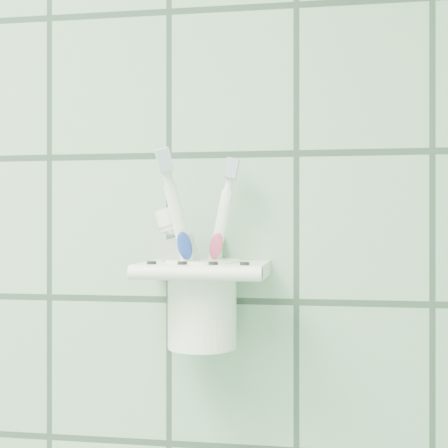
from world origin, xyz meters
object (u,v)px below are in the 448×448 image
Objects in this scene: holder_bracket at (204,271)px; cup at (202,300)px; toothbrush_pink at (206,243)px; toothbrush_blue at (209,245)px; toothpaste_tube at (204,262)px; toothbrush_orange at (199,246)px.

holder_bracket is 0.03m from cup.
toothbrush_pink reaches higher than holder_bracket.
toothbrush_blue is (-0.00, 0.03, -0.00)m from toothbrush_pink.
toothbrush_pink reaches higher than toothpaste_tube.
toothbrush_blue reaches higher than cup.
toothbrush_pink is 1.03× the size of toothbrush_blue.
toothbrush_blue is 0.03m from toothpaste_tube.
holder_bracket and cup have the same top height.
toothbrush_orange is at bearing 119.90° from cup.
toothbrush_blue reaches higher than toothpaste_tube.
toothbrush_pink reaches higher than cup.
holder_bracket is at bearing -60.20° from toothbrush_orange.
toothbrush_blue is (0.00, 0.02, 0.06)m from cup.
toothpaste_tube is (0.01, -0.02, -0.02)m from toothbrush_orange.
toothbrush_pink is at bearing -96.30° from toothbrush_blue.
toothpaste_tube reaches higher than cup.
toothpaste_tube is (0.00, -0.01, 0.01)m from holder_bracket.
toothbrush_orange reaches higher than toothpaste_tube.
toothbrush_pink is 0.03m from toothbrush_blue.
toothbrush_blue is at bearing 73.49° from cup.
toothbrush_orange is at bearing 121.86° from holder_bracket.
toothbrush_blue is 1.29× the size of toothpaste_tube.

